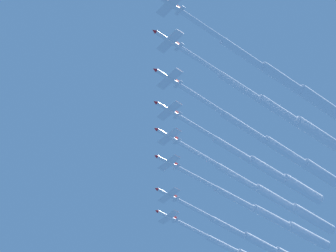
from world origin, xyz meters
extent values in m
cylinder|color=silver|center=(2.65, -46.62, 162.86)|extent=(7.33, 7.11, 1.21)
cylinder|color=black|center=(6.08, -43.33, 162.86)|extent=(1.06, 1.07, 0.91)
cube|color=silver|center=(3.04, -46.25, 162.81)|extent=(7.74, 7.90, 1.05)
cube|color=red|center=(0.39, -43.48, 162.46)|extent=(2.15, 2.10, 0.18)
cube|color=silver|center=(5.38, -44.00, 162.86)|extent=(3.00, 3.06, 0.45)
cube|color=red|center=(5.31, -43.93, 163.80)|extent=(1.24, 1.21, 1.90)
cylinder|color=white|center=(11.77, -37.86, 162.86)|extent=(13.66, 13.21, 1.54)
cylinder|color=white|center=(22.51, -27.13, 162.83)|extent=(14.19, 13.76, 2.32)
cylinder|color=white|center=(33.74, -16.91, 162.87)|extent=(14.73, 14.32, 3.09)
cylinder|color=white|center=(44.99, -6.71, 162.92)|extent=(15.26, 14.88, 3.86)
cylinder|color=silver|center=(1.89, -33.30, 163.57)|extent=(7.32, 7.12, 1.21)
cone|color=red|center=(-1.74, -36.81, 163.57)|extent=(1.73, 1.73, 1.15)
cylinder|color=black|center=(5.31, -30.00, 163.57)|extent=(1.06, 1.07, 0.91)
ellipsoid|color=black|center=(0.43, -34.64, 164.04)|extent=(1.94, 1.92, 0.76)
cube|color=silver|center=(2.29, -32.93, 163.52)|extent=(7.75, 7.89, 1.04)
cube|color=red|center=(4.94, -35.68, 164.00)|extent=(2.15, 2.11, 0.17)
cube|color=red|center=(-0.38, -30.17, 163.18)|extent=(2.15, 2.11, 0.17)
cube|color=silver|center=(4.61, -30.67, 163.57)|extent=(3.01, 3.06, 0.44)
cube|color=red|center=(4.54, -30.60, 164.52)|extent=(1.23, 1.21, 1.90)
cylinder|color=white|center=(11.16, -24.35, 163.57)|extent=(14.03, 13.62, 1.54)
cylinder|color=white|center=(22.22, -13.26, 163.54)|extent=(14.56, 14.18, 2.31)
cylinder|color=white|center=(33.77, -2.67, 163.58)|extent=(15.10, 14.73, 3.08)
cylinder|color=white|center=(45.34, 7.90, 163.63)|extent=(15.63, 15.29, 3.86)
cylinder|color=silver|center=(1.14, -19.98, 162.49)|extent=(7.20, 7.24, 1.21)
cone|color=red|center=(-2.42, -23.56, 162.49)|extent=(1.73, 1.74, 1.15)
cylinder|color=black|center=(4.48, -16.61, 162.49)|extent=(1.07, 1.07, 0.91)
ellipsoid|color=black|center=(-0.30, -21.35, 162.95)|extent=(1.93, 1.93, 0.76)
cube|color=silver|center=(1.52, -19.60, 162.44)|extent=(7.84, 7.81, 1.07)
cube|color=red|center=(4.23, -22.29, 162.93)|extent=(2.12, 2.13, 0.18)
cube|color=red|center=(-1.20, -16.90, 162.08)|extent=(2.12, 2.13, 0.18)
cube|color=silver|center=(3.80, -17.30, 162.49)|extent=(3.04, 3.03, 0.45)
cube|color=red|center=(3.73, -17.22, 163.43)|extent=(1.22, 1.23, 1.90)
cylinder|color=white|center=(11.14, -9.91, 162.49)|extent=(15.91, 16.00, 1.55)
cylinder|color=white|center=(23.81, 3.27, 162.45)|extent=(16.46, 16.55, 2.32)
cylinder|color=white|center=(36.98, 15.95, 162.50)|extent=(17.01, 17.09, 3.09)
cylinder|color=white|center=(50.17, 28.61, 162.55)|extent=(17.56, 17.64, 3.86)
cylinder|color=silver|center=(0.38, -6.66, 162.49)|extent=(7.20, 7.22, 1.20)
cone|color=red|center=(-3.19, -10.24, 162.49)|extent=(1.72, 1.72, 1.14)
cylinder|color=black|center=(3.73, -3.30, 162.49)|extent=(1.06, 1.06, 0.90)
ellipsoid|color=black|center=(-1.05, -8.03, 162.95)|extent=(1.92, 1.92, 0.75)
cube|color=silver|center=(0.76, -6.28, 162.44)|extent=(7.84, 7.83, 0.92)
cube|color=red|center=(3.47, -8.98, 162.86)|extent=(2.12, 2.13, 0.16)
cube|color=red|center=(-1.96, -3.57, 162.15)|extent=(2.12, 2.13, 0.16)
cube|color=silver|center=(3.05, -3.98, 162.49)|extent=(3.04, 3.04, 0.40)
cube|color=red|center=(2.99, -3.92, 163.43)|extent=(1.20, 1.20, 1.90)
cylinder|color=white|center=(9.47, 2.45, 162.49)|extent=(13.78, 13.81, 1.52)
cylinder|color=white|center=(20.31, 13.74, 162.46)|extent=(14.32, 14.35, 2.29)
cylinder|color=white|center=(31.64, 24.52, 162.50)|extent=(14.86, 14.89, 3.05)
cylinder|color=white|center=(43.00, 35.29, 162.54)|extent=(15.40, 15.43, 3.81)
cylinder|color=silver|center=(-0.38, 6.66, 163.67)|extent=(7.17, 7.21, 1.17)
cone|color=red|center=(-3.93, 3.07, 163.67)|extent=(1.70, 1.70, 1.11)
cylinder|color=black|center=(2.97, 10.03, 163.67)|extent=(1.04, 1.04, 0.87)
ellipsoid|color=black|center=(-1.79, 5.27, 164.14)|extent=(1.91, 1.91, 0.73)
cube|color=silver|center=(0.00, 7.04, 163.62)|extent=(7.86, 7.83, 0.66)
cube|color=red|center=(2.73, 4.34, 163.93)|extent=(2.12, 2.13, 0.14)
cube|color=red|center=(-2.73, 9.75, 163.45)|extent=(2.12, 2.13, 0.14)
cube|color=silver|center=(2.28, 9.34, 163.67)|extent=(3.05, 3.03, 0.30)
cube|color=red|center=(2.24, 9.38, 164.62)|extent=(1.15, 1.16, 1.90)
cylinder|color=white|center=(9.60, 16.72, 163.67)|extent=(15.82, 15.93, 1.48)
cylinder|color=white|center=(22.22, 29.87, 163.65)|extent=(16.34, 16.45, 2.23)
cylinder|color=white|center=(35.36, 42.52, 163.68)|extent=(16.87, 16.98, 2.97)
cylinder|color=white|center=(48.51, 55.16, 163.70)|extent=(17.40, 17.50, 3.71)
cylinder|color=silver|center=(-1.14, 19.98, 163.82)|extent=(7.31, 7.09, 1.18)
cone|color=red|center=(-4.78, 16.48, 163.82)|extent=(1.71, 1.71, 1.12)
cylinder|color=black|center=(2.29, 23.27, 163.82)|extent=(1.05, 1.05, 0.89)
ellipsoid|color=black|center=(-2.59, 18.63, 164.28)|extent=(1.93, 1.90, 0.74)
cube|color=silver|center=(-0.74, 20.35, 163.77)|extent=(7.76, 7.92, 0.78)
cube|color=red|center=(1.91, 17.59, 164.13)|extent=(2.15, 2.10, 0.15)
cube|color=red|center=(-3.41, 23.12, 163.54)|extent=(2.15, 2.10, 0.15)
cube|color=silver|center=(1.59, 22.60, 163.82)|extent=(3.01, 3.07, 0.34)
cube|color=red|center=(1.54, 22.65, 164.76)|extent=(1.19, 1.16, 1.90)
cylinder|color=white|center=(8.95, 29.67, 163.82)|extent=(15.86, 15.32, 1.50)
cylinder|color=white|center=(21.62, 42.25, 163.79)|extent=(16.38, 15.86, 2.25)
cylinder|color=white|center=(34.79, 54.33, 163.83)|extent=(16.90, 16.40, 3.01)
cylinder|color=white|center=(47.97, 66.39, 163.86)|extent=(17.42, 16.94, 3.76)
cylinder|color=silver|center=(-1.89, 33.30, 160.57)|extent=(7.21, 7.24, 1.22)
cone|color=red|center=(-5.45, 29.72, 160.57)|extent=(1.74, 1.74, 1.16)
cylinder|color=black|center=(1.45, 36.67, 160.57)|extent=(1.07, 1.07, 0.91)
ellipsoid|color=black|center=(-3.33, 31.93, 161.04)|extent=(1.93, 1.93, 0.76)
cube|color=silver|center=(-1.51, 33.68, 160.52)|extent=(7.84, 7.81, 1.10)
cube|color=red|center=(1.20, 30.99, 161.03)|extent=(2.12, 2.13, 0.18)
cube|color=red|center=(-4.23, 36.38, 160.15)|extent=(2.12, 2.13, 0.18)
cube|color=silver|center=(0.77, 35.98, 160.57)|extent=(3.04, 3.03, 0.46)
cube|color=red|center=(0.69, 36.06, 161.52)|extent=(1.22, 1.23, 1.90)
cylinder|color=white|center=(7.53, 42.79, 160.57)|extent=(14.59, 14.67, 1.55)
cylinder|color=white|center=(19.04, 54.81, 160.54)|extent=(15.14, 15.22, 2.33)
cylinder|color=white|center=(31.06, 66.33, 160.59)|extent=(15.69, 15.77, 3.10)
cylinder|color=silver|center=(-2.65, 46.62, 160.90)|extent=(7.21, 7.20, 1.19)
cone|color=red|center=(-6.22, 43.05, 160.90)|extent=(1.72, 1.72, 1.13)
cylinder|color=black|center=(0.71, 49.98, 160.90)|extent=(1.05, 1.05, 0.89)
ellipsoid|color=black|center=(-4.08, 45.25, 161.37)|extent=(1.92, 1.92, 0.74)
cube|color=silver|center=(-2.27, 47.00, 160.85)|extent=(7.84, 7.84, 0.83)
cube|color=red|center=(0.44, 44.29, 161.24)|extent=(2.13, 2.12, 0.16)
cube|color=red|center=(-4.98, 49.72, 160.61)|extent=(2.13, 2.12, 0.16)
cube|color=silver|center=(0.02, 49.29, 160.90)|extent=(3.04, 3.04, 0.36)
cube|color=red|center=(-0.03, 49.35, 161.85)|extent=(1.19, 1.18, 1.90)
cylinder|color=white|center=(6.45, 55.71, 160.90)|extent=(13.79, 13.78, 1.51)
cylinder|color=white|center=(17.31, 66.97, 160.88)|extent=(14.32, 14.31, 2.27)
camera|label=1|loc=(9.03, -170.03, 15.20)|focal=80.28mm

